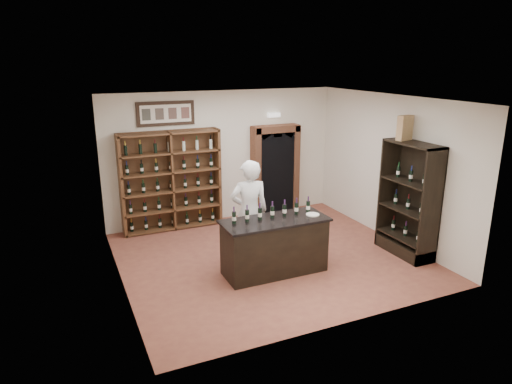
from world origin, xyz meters
The scene contains 21 objects.
floor centered at (0.00, 0.00, 0.00)m, with size 5.50×5.50×0.00m, color brown.
ceiling centered at (0.00, 0.00, 3.00)m, with size 5.50×5.50×0.00m, color white.
wall_back centered at (0.00, 2.50, 1.50)m, with size 5.50×0.04×3.00m, color silver.
wall_left centered at (-2.75, 0.00, 1.50)m, with size 0.04×5.00×3.00m, color silver.
wall_right centered at (2.75, 0.00, 1.50)m, with size 0.04×5.00×3.00m, color silver.
wine_shelf centered at (-1.30, 2.33, 1.10)m, with size 2.20×0.38×2.20m.
framed_picture centered at (-1.30, 2.47, 2.55)m, with size 1.25×0.04×0.52m, color black.
arched_doorway centered at (1.25, 2.33, 1.14)m, with size 1.17×0.35×2.17m.
emergency_light centered at (1.25, 2.42, 2.40)m, with size 0.30×0.10×0.10m, color white.
tasting_counter centered at (-0.20, -0.60, 0.49)m, with size 1.88×0.78×1.00m.
counter_bottle_0 centered at (-0.92, -0.50, 1.11)m, with size 0.07×0.07×0.30m.
counter_bottle_1 centered at (-0.68, -0.50, 1.11)m, with size 0.07×0.07×0.30m.
counter_bottle_2 centered at (-0.44, -0.50, 1.11)m, with size 0.07×0.07×0.30m.
counter_bottle_3 centered at (-0.20, -0.50, 1.11)m, with size 0.07×0.07×0.30m.
counter_bottle_4 centered at (0.04, -0.50, 1.11)m, with size 0.07×0.07×0.30m.
counter_bottle_5 centered at (0.28, -0.50, 1.11)m, with size 0.07×0.07×0.30m.
counter_bottle_6 centered at (0.52, -0.50, 1.11)m, with size 0.07×0.07×0.30m.
side_cabinet centered at (2.52, -0.90, 0.75)m, with size 0.48×1.20×2.20m.
shopkeeper centered at (-0.43, 0.00, 0.98)m, with size 0.71×0.47×1.96m, color silver.
plate centered at (0.52, -0.67, 1.01)m, with size 0.24×0.24×0.02m, color silver.
wine_crate centered at (2.49, -0.62, 2.43)m, with size 0.33×0.14×0.47m, color tan.
Camera 1 is at (-3.54, -7.26, 3.70)m, focal length 32.00 mm.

